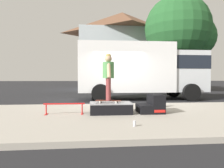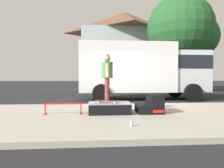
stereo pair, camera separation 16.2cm
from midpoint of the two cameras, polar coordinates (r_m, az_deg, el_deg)
ground_plane at (r=9.14m, az=3.55°, el=-5.82°), size 140.00×140.00×0.00m
sidewalk_slab at (r=6.21m, az=7.42°, el=-8.88°), size 50.00×5.00×0.12m
skate_box at (r=6.24m, az=0.02°, el=-6.60°), size 1.27×0.80×0.33m
kicker_ramp at (r=6.46m, az=11.64°, el=-5.83°), size 0.76×0.78×0.57m
grind_rail at (r=6.26m, az=-12.85°, el=-6.04°), size 1.21×0.28×0.33m
skateboard at (r=6.21m, az=-0.63°, el=-4.71°), size 0.81×0.39×0.07m
skater_kid at (r=6.18m, az=-0.64°, el=3.14°), size 0.35×0.73×1.42m
soda_can at (r=4.64m, az=6.48°, el=-10.98°), size 0.07×0.07×0.13m
box_truck at (r=11.50m, az=9.15°, el=4.20°), size 6.91×2.63×3.05m
street_tree_main at (r=17.99m, az=19.76°, el=14.08°), size 5.80×5.28×7.87m
house_behind at (r=22.63m, az=3.87°, el=9.46°), size 9.54×8.23×8.40m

